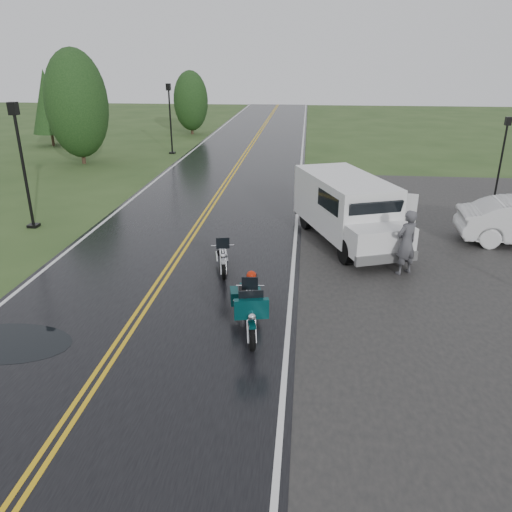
{
  "coord_description": "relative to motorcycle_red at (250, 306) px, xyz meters",
  "views": [
    {
      "loc": [
        4.08,
        -10.71,
        6.12
      ],
      "look_at": [
        2.8,
        2.0,
        1.0
      ],
      "focal_mm": 35.0,
      "sensor_mm": 36.0,
      "label": 1
    }
  ],
  "objects": [
    {
      "name": "motorcycle_silver",
      "position": [
        -1.06,
        2.65,
        -0.0
      ],
      "size": [
        1.19,
        2.22,
        1.24
      ],
      "primitive_type": null,
      "rotation": [
        0.0,
        0.0,
        0.21
      ],
      "color": "#A2A5A9",
      "rests_on": "ground"
    },
    {
      "name": "tree_left_mid",
      "position": [
        -12.38,
        18.91,
        2.22
      ],
      "size": [
        3.64,
        3.64,
        5.69
      ],
      "primitive_type": null,
      "color": "#1E3D19",
      "rests_on": "ground"
    },
    {
      "name": "motorcycle_teal",
      "position": [
        0.15,
        -1.0,
        0.07
      ],
      "size": [
        1.32,
        2.49,
        1.4
      ],
      "primitive_type": null,
      "rotation": [
        0.0,
        0.0,
        0.2
      ],
      "color": "#043435",
      "rests_on": "ground"
    },
    {
      "name": "pine_left_far",
      "position": [
        -17.41,
        25.09,
        1.97
      ],
      "size": [
        2.5,
        2.5,
        5.2
      ],
      "primitive_type": null,
      "color": "#1E3D19",
      "rests_on": "ground"
    },
    {
      "name": "van_white",
      "position": [
        2.56,
        4.34,
        0.53
      ],
      "size": [
        4.12,
        6.28,
        2.31
      ],
      "primitive_type": null,
      "rotation": [
        0.0,
        0.0,
        0.36
      ],
      "color": "white",
      "rests_on": "ground"
    },
    {
      "name": "person_at_van",
      "position": [
        4.24,
        3.71,
        0.36
      ],
      "size": [
        0.86,
        0.8,
        1.98
      ],
      "primitive_type": "imported",
      "rotation": [
        0.0,
        0.0,
        3.73
      ],
      "color": "#46464B",
      "rests_on": "ground"
    },
    {
      "name": "motorcycle_red",
      "position": [
        0.0,
        0.0,
        0.0
      ],
      "size": [
        0.92,
        2.17,
        1.25
      ],
      "primitive_type": null,
      "rotation": [
        0.0,
        0.0,
        0.07
      ],
      "color": "#580A0E",
      "rests_on": "ground"
    },
    {
      "name": "ground",
      "position": [
        -2.88,
        0.25,
        -0.63
      ],
      "size": [
        120.0,
        120.0,
        0.0
      ],
      "primitive_type": "plane",
      "color": "#2D471E",
      "rests_on": "ground"
    },
    {
      "name": "lamp_post_far_right",
      "position": [
        9.87,
        12.74,
        1.24
      ],
      "size": [
        0.32,
        0.32,
        3.74
      ],
      "primitive_type": null,
      "color": "black",
      "rests_on": "ground"
    },
    {
      "name": "lamp_post_near_left",
      "position": [
        -9.18,
        6.88,
        1.72
      ],
      "size": [
        0.4,
        0.4,
        4.69
      ],
      "primitive_type": null,
      "color": "black",
      "rests_on": "ground"
    },
    {
      "name": "tree_left_far",
      "position": [
        -8.47,
        31.84,
        1.56
      ],
      "size": [
        2.84,
        2.84,
        4.37
      ],
      "primitive_type": null,
      "color": "#1E3D19",
      "rests_on": "ground"
    },
    {
      "name": "lamp_post_far_left",
      "position": [
        -7.84,
        22.78,
        1.66
      ],
      "size": [
        0.39,
        0.39,
        4.56
      ],
      "primitive_type": null,
      "color": "black",
      "rests_on": "ground"
    },
    {
      "name": "road",
      "position": [
        -2.88,
        10.25,
        -0.61
      ],
      "size": [
        8.0,
        100.0,
        0.04
      ],
      "primitive_type": "cube",
      "color": "black",
      "rests_on": "ground"
    }
  ]
}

